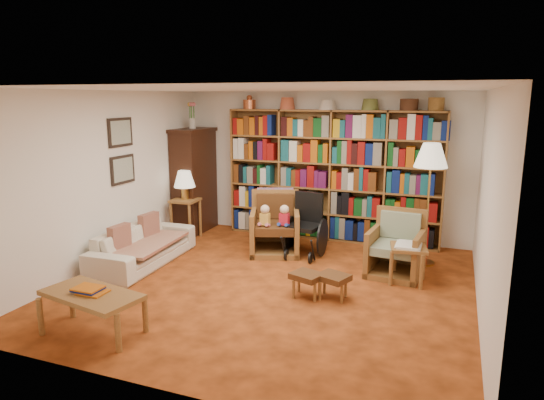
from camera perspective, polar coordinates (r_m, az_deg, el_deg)
The scene contains 23 objects.
floor at distance 6.43m, azimuth -0.11°, elevation -9.93°, with size 5.00×5.00×0.00m, color #BC531C.
ceiling at distance 5.97m, azimuth -0.12°, elevation 12.93°, with size 5.00×5.00×0.00m, color white.
wall_back at distance 8.43m, azimuth 5.99°, elevation 4.08°, with size 5.00×5.00×0.00m, color white.
wall_front at distance 3.92m, azimuth -13.38°, elevation -5.47°, with size 5.00×5.00×0.00m, color white.
wall_left at distance 7.34m, azimuth -18.67°, elevation 2.33°, with size 5.00×5.00×0.00m, color white.
wall_right at distance 5.70m, azimuth 24.06°, elevation -0.73°, with size 5.00×5.00×0.00m, color white.
bookshelf at distance 8.23m, azimuth 7.02°, elevation 3.30°, with size 3.60×0.30×2.42m.
curio_cabinet at distance 8.87m, azimuth -9.14°, elevation 2.45°, with size 0.50×0.95×2.40m.
framed_pictures at distance 7.51m, azimuth -17.29°, elevation 5.52°, with size 0.03×0.52×0.97m.
sofa at distance 7.37m, azimuth -14.92°, elevation -5.21°, with size 0.73×1.87×0.55m, color beige.
sofa_throw at distance 7.33m, azimuth -14.61°, elevation -5.06°, with size 0.72×1.34×0.04m, color beige.
cushion_left at distance 7.67m, azimuth -14.26°, elevation -3.13°, with size 0.12×0.37×0.37m, color maroon.
cushion_right at distance 7.13m, azimuth -17.48°, elevation -4.46°, with size 0.11×0.36×0.36m, color maroon.
side_table_lamp at distance 8.47m, azimuth -10.14°, elevation -1.09°, with size 0.45×0.45×0.69m.
table_lamp at distance 8.37m, azimuth -10.27°, elevation 2.34°, with size 0.36×0.36×0.50m.
armchair_leather at distance 7.68m, azimuth 0.61°, elevation -3.18°, with size 1.02×1.02×0.97m.
armchair_sage at distance 6.96m, azimuth 14.40°, elevation -5.65°, with size 0.78×0.80×0.88m.
wheelchair at distance 7.51m, azimuth 4.03°, elevation -3.19°, with size 0.55×0.77×0.96m.
floor_lamp at distance 7.20m, azimuth 18.19°, elevation 4.45°, with size 0.47×0.47×1.78m.
side_table_papers at distance 6.62m, azimuth 15.75°, elevation -5.94°, with size 0.52×0.52×0.53m.
footstool_a at distance 6.00m, azimuth 4.12°, elevation -9.08°, with size 0.44×0.40×0.30m.
footstool_b at distance 5.98m, azimuth 7.22°, elevation -9.21°, with size 0.44×0.41×0.30m.
coffee_table at distance 5.38m, azimuth -20.45°, elevation -10.72°, with size 1.14×0.72×0.50m.
Camera 1 is at (2.14, -5.57, 2.41)m, focal length 32.00 mm.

